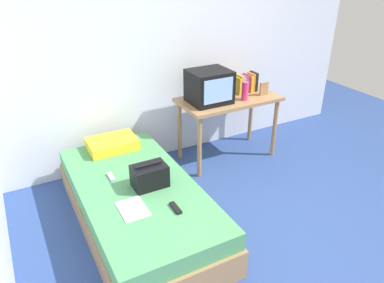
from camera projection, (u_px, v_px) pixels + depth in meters
ground_plane at (268, 247)px, 3.18m from camera, size 8.00×8.00×0.00m
wall_back at (166, 48)px, 4.15m from camera, size 5.20×0.10×2.60m
bed at (138, 205)px, 3.36m from camera, size 1.00×2.00×0.42m
desk at (229, 106)px, 4.29m from camera, size 1.16×0.60×0.77m
tv at (209, 87)px, 4.04m from camera, size 0.44×0.39×0.36m
water_bottle at (245, 91)px, 4.14m from camera, size 0.07×0.07×0.21m
book_row at (245, 83)px, 4.39m from camera, size 0.27×0.17×0.22m
picture_frame at (264, 89)px, 4.29m from camera, size 0.11×0.02×0.16m
pillow at (112, 144)px, 3.85m from camera, size 0.49×0.34×0.11m
handbag at (150, 176)px, 3.21m from camera, size 0.30×0.20×0.22m
magazine at (133, 209)px, 2.96m from camera, size 0.21×0.29×0.01m
remote_dark at (175, 208)px, 2.96m from camera, size 0.04×0.16×0.02m
remote_silver at (111, 177)px, 3.37m from camera, size 0.04×0.14×0.02m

